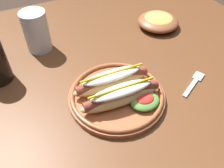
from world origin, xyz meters
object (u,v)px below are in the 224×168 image
at_px(fork, 194,82).
at_px(water_cup, 36,31).
at_px(hot_dog_plate, 118,92).
at_px(side_bowl, 158,21).

relative_size(fork, water_cup, 0.84).
height_order(hot_dog_plate, side_bowl, hot_dog_plate).
bearing_deg(hot_dog_plate, water_cup, 113.18).
bearing_deg(side_bowl, fork, -103.06).
bearing_deg(water_cup, side_bowl, -6.82).
distance_m(fork, side_bowl, 0.32).
distance_m(fork, water_cup, 0.53).
bearing_deg(hot_dog_plate, fork, -9.61).
xyz_separation_m(hot_dog_plate, fork, (0.23, -0.04, -0.02)).
relative_size(fork, side_bowl, 0.74).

